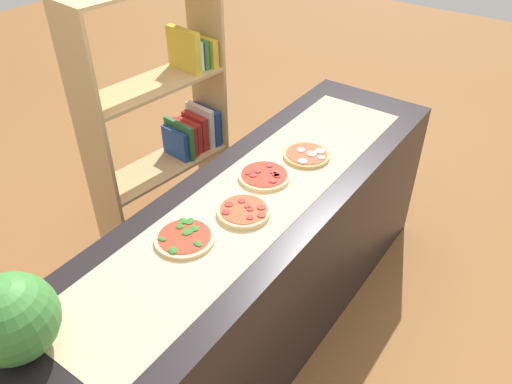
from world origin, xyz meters
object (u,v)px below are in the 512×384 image
at_px(watermelon, 12,319).
at_px(bookshelf, 174,130).
at_px(pizza_pepperoni_2, 264,176).
at_px(pizza_mozzarella_3, 307,155).
at_px(pizza_spinach_0, 185,237).
at_px(pizza_pepperoni_1, 244,211).

height_order(watermelon, bookshelf, bookshelf).
bearing_deg(pizza_pepperoni_2, watermelon, 175.66).
relative_size(pizza_mozzarella_3, watermelon, 0.81).
height_order(pizza_spinach_0, watermelon, watermelon).
xyz_separation_m(pizza_spinach_0, pizza_pepperoni_1, (0.26, -0.09, 0.00)).
relative_size(pizza_pepperoni_2, watermelon, 0.85).
bearing_deg(bookshelf, pizza_mozzarella_3, -91.52).
bearing_deg(watermelon, pizza_pepperoni_1, -10.22).
xyz_separation_m(pizza_pepperoni_1, bookshelf, (0.55, 0.92, -0.18)).
bearing_deg(pizza_mozzarella_3, pizza_pepperoni_2, 165.27).
height_order(pizza_spinach_0, pizza_pepperoni_2, same).
distance_m(pizza_pepperoni_1, bookshelf, 1.09).
bearing_deg(watermelon, pizza_mozzarella_3, -6.26).
bearing_deg(pizza_pepperoni_1, pizza_spinach_0, 160.39).
bearing_deg(pizza_pepperoni_2, bookshelf, 71.21).
relative_size(pizza_pepperoni_2, pizza_mozzarella_3, 1.05).
xyz_separation_m(pizza_mozzarella_3, watermelon, (-1.45, 0.16, 0.13)).
xyz_separation_m(pizza_spinach_0, pizza_pepperoni_2, (0.53, -0.02, 0.00)).
bearing_deg(bookshelf, pizza_spinach_0, -134.47).
xyz_separation_m(pizza_spinach_0, watermelon, (-0.67, 0.07, 0.13)).
relative_size(pizza_pepperoni_1, pizza_mozzarella_3, 0.99).
relative_size(pizza_pepperoni_2, bookshelf, 0.15).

